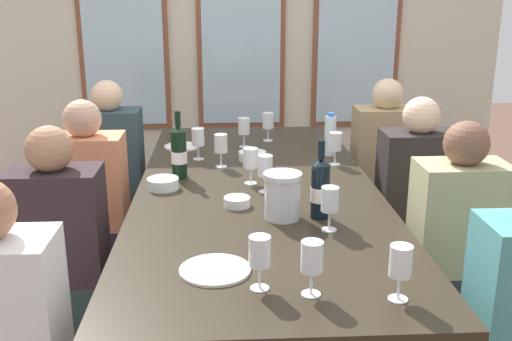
# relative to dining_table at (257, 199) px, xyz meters

# --- Properties ---
(ground_plane) EXTENTS (12.00, 12.00, 0.00)m
(ground_plane) POSITION_rel_dining_table_xyz_m (0.00, 0.00, -0.68)
(ground_plane) COLOR brown
(back_wall_with_windows) EXTENTS (4.31, 0.10, 2.90)m
(back_wall_with_windows) POSITION_rel_dining_table_xyz_m (0.00, 2.35, 0.77)
(back_wall_with_windows) COLOR beige
(back_wall_with_windows) RESTS_ON ground
(dining_table) EXTENTS (1.11, 2.54, 0.74)m
(dining_table) POSITION_rel_dining_table_xyz_m (0.00, 0.00, 0.00)
(dining_table) COLOR #2D2519
(dining_table) RESTS_ON ground
(white_plate_0) EXTENTS (0.24, 0.24, 0.01)m
(white_plate_0) POSITION_rel_dining_table_xyz_m (-0.19, -0.86, 0.06)
(white_plate_0) COLOR white
(white_plate_0) RESTS_ON dining_table
(white_plate_1) EXTENTS (0.21, 0.21, 0.01)m
(white_plate_1) POSITION_rel_dining_table_xyz_m (-0.40, 0.76, 0.06)
(white_plate_1) COLOR white
(white_plate_1) RESTS_ON dining_table
(metal_pitcher) EXTENTS (0.16, 0.16, 0.19)m
(metal_pitcher) POSITION_rel_dining_table_xyz_m (0.08, -0.40, 0.16)
(metal_pitcher) COLOR silver
(metal_pitcher) RESTS_ON dining_table
(wine_bottle_0) EXTENTS (0.08, 0.08, 0.33)m
(wine_bottle_0) POSITION_rel_dining_table_xyz_m (-0.37, 0.17, 0.19)
(wine_bottle_0) COLOR black
(wine_bottle_0) RESTS_ON dining_table
(wine_bottle_1) EXTENTS (0.08, 0.08, 0.32)m
(wine_bottle_1) POSITION_rel_dining_table_xyz_m (0.23, -0.40, 0.18)
(wine_bottle_1) COLOR black
(wine_bottle_1) RESTS_ON dining_table
(tasting_bowl_0) EXTENTS (0.15, 0.15, 0.05)m
(tasting_bowl_0) POSITION_rel_dining_table_xyz_m (-0.44, -0.00, 0.09)
(tasting_bowl_0) COLOR white
(tasting_bowl_0) RESTS_ON dining_table
(tasting_bowl_1) EXTENTS (0.11, 0.11, 0.04)m
(tasting_bowl_1) POSITION_rel_dining_table_xyz_m (-0.10, -0.25, 0.08)
(tasting_bowl_1) COLOR silver
(tasting_bowl_1) RESTS_ON dining_table
(tasting_bowl_2) EXTENTS (0.15, 0.15, 0.05)m
(tasting_bowl_2) POSITION_rel_dining_table_xyz_m (-0.00, 0.45, 0.08)
(tasting_bowl_2) COLOR white
(tasting_bowl_2) RESTS_ON dining_table
(water_bottle) EXTENTS (0.06, 0.06, 0.24)m
(water_bottle) POSITION_rel_dining_table_xyz_m (0.44, 0.55, 0.17)
(water_bottle) COLOR white
(water_bottle) RESTS_ON dining_table
(wine_glass_0) EXTENTS (0.07, 0.07, 0.17)m
(wine_glass_0) POSITION_rel_dining_table_xyz_m (0.43, 0.35, 0.18)
(wine_glass_0) COLOR white
(wine_glass_0) RESTS_ON dining_table
(wine_glass_1) EXTENTS (0.07, 0.07, 0.17)m
(wine_glass_1) POSITION_rel_dining_table_xyz_m (-0.29, 0.49, 0.18)
(wine_glass_1) COLOR white
(wine_glass_1) RESTS_ON dining_table
(wine_glass_2) EXTENTS (0.07, 0.07, 0.17)m
(wine_glass_2) POSITION_rel_dining_table_xyz_m (-0.03, 0.05, 0.18)
(wine_glass_2) COLOR white
(wine_glass_2) RESTS_ON dining_table
(wine_glass_3) EXTENTS (0.07, 0.07, 0.17)m
(wine_glass_3) POSITION_rel_dining_table_xyz_m (0.03, -0.07, 0.18)
(wine_glass_3) COLOR white
(wine_glass_3) RESTS_ON dining_table
(wine_glass_4) EXTENTS (0.07, 0.07, 0.17)m
(wine_glass_4) POSITION_rel_dining_table_xyz_m (0.36, -1.08, 0.18)
(wine_glass_4) COLOR white
(wine_glass_4) RESTS_ON dining_table
(wine_glass_5) EXTENTS (0.07, 0.07, 0.17)m
(wine_glass_5) POSITION_rel_dining_table_xyz_m (0.25, -0.54, 0.18)
(wine_glass_5) COLOR white
(wine_glass_5) RESTS_ON dining_table
(wine_glass_6) EXTENTS (0.07, 0.07, 0.17)m
(wine_glass_6) POSITION_rel_dining_table_xyz_m (-0.17, 0.35, 0.18)
(wine_glass_6) COLOR white
(wine_glass_6) RESTS_ON dining_table
(wine_glass_7) EXTENTS (0.07, 0.07, 0.17)m
(wine_glass_7) POSITION_rel_dining_table_xyz_m (0.12, 0.89, 0.18)
(wine_glass_7) COLOR white
(wine_glass_7) RESTS_ON dining_table
(wine_glass_8) EXTENTS (0.07, 0.07, 0.17)m
(wine_glass_8) POSITION_rel_dining_table_xyz_m (0.10, -1.04, 0.18)
(wine_glass_8) COLOR white
(wine_glass_8) RESTS_ON dining_table
(wine_glass_9) EXTENTS (0.07, 0.07, 0.17)m
(wine_glass_9) POSITION_rel_dining_table_xyz_m (-0.05, -0.99, 0.18)
(wine_glass_9) COLOR white
(wine_glass_9) RESTS_ON dining_table
(wine_glass_10) EXTENTS (0.07, 0.07, 0.17)m
(wine_glass_10) POSITION_rel_dining_table_xyz_m (-0.03, 0.75, 0.18)
(wine_glass_10) COLOR white
(wine_glass_10) RESTS_ON dining_table
(seated_person_2) EXTENTS (0.38, 0.24, 1.11)m
(seated_person_2) POSITION_rel_dining_table_xyz_m (-0.85, -0.30, -0.15)
(seated_person_2) COLOR #253532
(seated_person_2) RESTS_ON ground
(seated_person_3) EXTENTS (0.38, 0.24, 1.11)m
(seated_person_3) POSITION_rel_dining_table_xyz_m (0.85, -0.30, -0.15)
(seated_person_3) COLOR #2F2F3E
(seated_person_3) RESTS_ON ground
(seated_person_4) EXTENTS (0.38, 0.24, 1.11)m
(seated_person_4) POSITION_rel_dining_table_xyz_m (-0.85, 0.29, -0.15)
(seated_person_4) COLOR #2E2336
(seated_person_4) RESTS_ON ground
(seated_person_5) EXTENTS (0.38, 0.24, 1.11)m
(seated_person_5) POSITION_rel_dining_table_xyz_m (0.85, 0.28, -0.15)
(seated_person_5) COLOR #372435
(seated_person_5) RESTS_ON ground
(seated_person_6) EXTENTS (0.38, 0.24, 1.11)m
(seated_person_6) POSITION_rel_dining_table_xyz_m (-0.85, 0.95, -0.15)
(seated_person_6) COLOR #2C383E
(seated_person_6) RESTS_ON ground
(seated_person_7) EXTENTS (0.38, 0.24, 1.11)m
(seated_person_7) POSITION_rel_dining_table_xyz_m (0.85, 0.92, -0.15)
(seated_person_7) COLOR #2A3441
(seated_person_7) RESTS_ON ground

